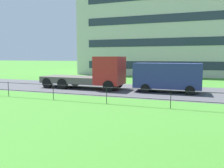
% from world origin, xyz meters
% --- Properties ---
extents(street_strip, '(80.00, 7.44, 0.01)m').
position_xyz_m(street_strip, '(0.00, 19.89, 0.00)').
color(street_strip, '#4C4C51').
rests_on(street_strip, ground).
extents(park_fence, '(36.36, 0.04, 1.00)m').
position_xyz_m(park_fence, '(0.00, 14.13, 0.67)').
color(park_fence, black).
rests_on(park_fence, ground).
extents(flatbed_truck_left, '(7.36, 2.59, 2.75)m').
position_xyz_m(flatbed_truck_left, '(-3.18, 19.43, 1.22)').
color(flatbed_truck_left, '#B22323').
rests_on(flatbed_truck_left, ground).
extents(panel_van_far_left, '(5.00, 2.11, 2.24)m').
position_xyz_m(panel_van_far_left, '(2.91, 19.71, 1.27)').
color(panel_van_far_left, navy).
rests_on(panel_van_far_left, ground).
extents(apartment_building_background, '(26.66, 16.03, 13.08)m').
position_xyz_m(apartment_building_background, '(0.87, 41.35, 6.54)').
color(apartment_building_background, beige).
rests_on(apartment_building_background, ground).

